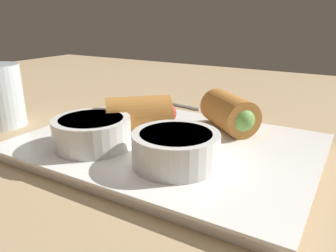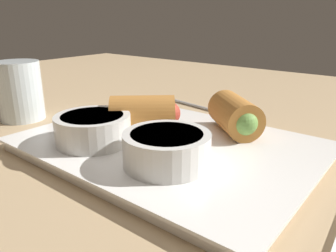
{
  "view_description": "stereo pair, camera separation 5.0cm",
  "coord_description": "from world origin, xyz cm",
  "px_view_note": "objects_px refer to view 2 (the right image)",
  "views": [
    {
      "loc": [
        -16.57,
        28.55,
        17.54
      ],
      "look_at": [
        1.76,
        -2.4,
        5.34
      ],
      "focal_mm": 35.0,
      "sensor_mm": 36.0,
      "label": 1
    },
    {
      "loc": [
        -20.69,
        25.71,
        17.54
      ],
      "look_at": [
        1.76,
        -2.4,
        5.34
      ],
      "focal_mm": 35.0,
      "sensor_mm": 36.0,
      "label": 2
    }
  ],
  "objects_px": {
    "serving_plate": "(168,147)",
    "drinking_glass": "(20,91)",
    "dipping_bowl_far": "(93,128)",
    "dipping_bowl_near": "(167,148)",
    "spoon": "(232,113)"
  },
  "relations": [
    {
      "from": "serving_plate",
      "to": "spoon",
      "type": "distance_m",
      "value": 0.18
    },
    {
      "from": "spoon",
      "to": "drinking_glass",
      "type": "height_order",
      "value": "drinking_glass"
    },
    {
      "from": "dipping_bowl_near",
      "to": "drinking_glass",
      "type": "relative_size",
      "value": 0.96
    },
    {
      "from": "serving_plate",
      "to": "drinking_glass",
      "type": "relative_size",
      "value": 3.7
    },
    {
      "from": "dipping_bowl_far",
      "to": "drinking_glass",
      "type": "height_order",
      "value": "drinking_glass"
    },
    {
      "from": "dipping_bowl_near",
      "to": "drinking_glass",
      "type": "bearing_deg",
      "value": -2.46
    },
    {
      "from": "serving_plate",
      "to": "dipping_bowl_near",
      "type": "height_order",
      "value": "dipping_bowl_near"
    },
    {
      "from": "serving_plate",
      "to": "dipping_bowl_far",
      "type": "bearing_deg",
      "value": 41.38
    },
    {
      "from": "dipping_bowl_far",
      "to": "drinking_glass",
      "type": "relative_size",
      "value": 0.96
    },
    {
      "from": "drinking_glass",
      "to": "dipping_bowl_far",
      "type": "bearing_deg",
      "value": 174.46
    },
    {
      "from": "drinking_glass",
      "to": "spoon",
      "type": "bearing_deg",
      "value": -139.85
    },
    {
      "from": "dipping_bowl_far",
      "to": "spoon",
      "type": "xyz_separation_m",
      "value": [
        -0.06,
        -0.23,
        -0.03
      ]
    },
    {
      "from": "serving_plate",
      "to": "drinking_glass",
      "type": "xyz_separation_m",
      "value": [
        0.26,
        0.04,
        0.04
      ]
    },
    {
      "from": "dipping_bowl_near",
      "to": "spoon",
      "type": "bearing_deg",
      "value": -78.1
    },
    {
      "from": "dipping_bowl_near",
      "to": "spoon",
      "type": "xyz_separation_m",
      "value": [
        0.05,
        -0.23,
        -0.03
      ]
    }
  ]
}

